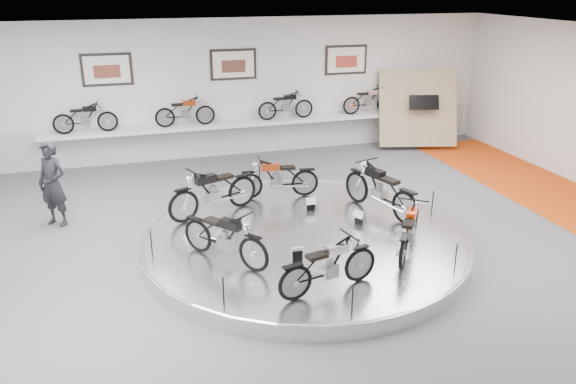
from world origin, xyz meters
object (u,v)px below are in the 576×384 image
object	(u,v)px
display_platform	(305,240)
bike_a	(380,189)
bike_c	(213,191)
bike_d	(225,236)
bike_f	(409,230)
visitor	(53,184)
bike_b	(277,178)
bike_e	(329,265)
shelf	(237,124)

from	to	relation	value
display_platform	bike_a	size ratio (longest dim) A/B	3.46
bike_c	bike_d	bearing A→B (deg)	64.14
bike_f	visitor	size ratio (longest dim) A/B	0.84
bike_c	bike_f	world-z (taller)	bike_c
bike_d	visitor	xyz separation A→B (m)	(-3.07, 3.30, 0.15)
bike_a	visitor	world-z (taller)	visitor
bike_b	bike_e	xyz separation A→B (m)	(-0.33, -4.21, -0.02)
display_platform	visitor	bearing A→B (deg)	151.45
bike_a	bike_d	bearing A→B (deg)	91.01
shelf	bike_b	size ratio (longest dim) A/B	6.78
display_platform	bike_c	size ratio (longest dim) A/B	3.56
bike_e	visitor	distance (m)	6.53
bike_e	bike_f	size ratio (longest dim) A/B	0.99
display_platform	bike_c	distance (m)	2.24
bike_a	bike_e	distance (m)	3.48
display_platform	bike_f	size ratio (longest dim) A/B	4.10
shelf	bike_e	world-z (taller)	bike_e
bike_a	visitor	xyz separation A→B (m)	(-6.64, 2.06, 0.08)
visitor	bike_a	bearing A→B (deg)	19.48
bike_d	bike_e	xyz separation A→B (m)	(1.40, -1.46, -0.03)
display_platform	bike_a	world-z (taller)	bike_a
shelf	bike_f	xyz separation A→B (m)	(1.54, -7.75, -0.24)
shelf	bike_b	bearing A→B (deg)	-89.91
shelf	bike_d	world-z (taller)	bike_d
bike_a	bike_c	size ratio (longest dim) A/B	1.03
shelf	bike_d	size ratio (longest dim) A/B	6.74
bike_c	bike_f	xyz separation A→B (m)	(3.08, -2.82, -0.07)
bike_a	visitor	distance (m)	6.95
bike_b	bike_c	distance (m)	1.65
display_platform	bike_a	bearing A→B (deg)	16.41
bike_e	bike_c	bearing A→B (deg)	95.90
bike_e	shelf	bearing A→B (deg)	75.20
bike_b	bike_c	bearing A→B (deg)	27.48
visitor	bike_d	bearing A→B (deg)	-10.43
bike_b	bike_c	size ratio (longest dim) A/B	0.90
bike_f	visitor	bearing A→B (deg)	94.99
bike_a	bike_b	world-z (taller)	bike_a
bike_d	visitor	distance (m)	4.51
display_platform	bike_d	world-z (taller)	bike_d
shelf	bike_a	distance (m)	6.14
bike_b	bike_f	xyz separation A→B (m)	(1.53, -3.39, -0.02)
bike_a	display_platform	bearing A→B (deg)	88.18
bike_b	bike_c	xyz separation A→B (m)	(-1.55, -0.57, 0.05)
visitor	bike_b	bearing A→B (deg)	30.01
bike_d	bike_a	bearing A→B (deg)	71.20
bike_a	bike_b	bearing A→B (deg)	32.83
display_platform	bike_b	bearing A→B (deg)	89.81
shelf	bike_e	xyz separation A→B (m)	(-0.32, -8.56, -0.25)
bike_d	bike_f	xyz separation A→B (m)	(3.25, -0.65, -0.02)
bike_a	bike_b	distance (m)	2.38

